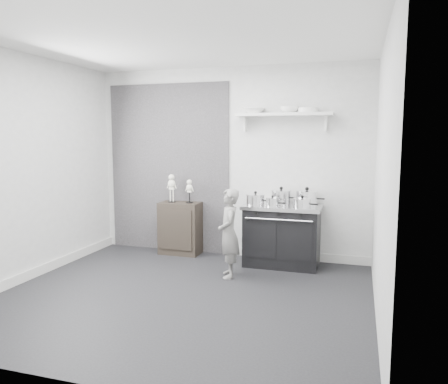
# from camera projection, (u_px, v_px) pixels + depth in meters

# --- Properties ---
(ground) EXTENTS (4.00, 4.00, 0.00)m
(ground) POSITION_uv_depth(u_px,v_px,m) (182.00, 296.00, 4.75)
(ground) COLOR black
(ground) RESTS_ON ground
(room_shell) EXTENTS (4.02, 3.62, 2.71)m
(room_shell) POSITION_uv_depth(u_px,v_px,m) (178.00, 144.00, 4.72)
(room_shell) COLOR #BBBBB9
(room_shell) RESTS_ON ground
(wall_shelf) EXTENTS (1.30, 0.26, 0.24)m
(wall_shelf) POSITION_uv_depth(u_px,v_px,m) (284.00, 115.00, 5.86)
(wall_shelf) COLOR silver
(wall_shelf) RESTS_ON room_shell
(stove) EXTENTS (1.02, 0.64, 0.82)m
(stove) POSITION_uv_depth(u_px,v_px,m) (282.00, 235.00, 5.85)
(stove) COLOR black
(stove) RESTS_ON ground
(side_cabinet) EXTENTS (0.59, 0.34, 0.77)m
(side_cabinet) POSITION_uv_depth(u_px,v_px,m) (180.00, 228.00, 6.44)
(side_cabinet) COLOR black
(side_cabinet) RESTS_ON ground
(child) EXTENTS (0.38, 0.47, 1.10)m
(child) POSITION_uv_depth(u_px,v_px,m) (229.00, 233.00, 5.34)
(child) COLOR slate
(child) RESTS_ON ground
(pot_front_left) EXTENTS (0.33, 0.24, 0.19)m
(pot_front_left) POSITION_uv_depth(u_px,v_px,m) (255.00, 199.00, 5.79)
(pot_front_left) COLOR white
(pot_front_left) RESTS_ON stove
(pot_back_left) EXTENTS (0.36, 0.28, 0.23)m
(pot_back_left) POSITION_uv_depth(u_px,v_px,m) (281.00, 197.00, 5.91)
(pot_back_left) COLOR white
(pot_back_left) RESTS_ON stove
(pot_back_right) EXTENTS (0.38, 0.30, 0.24)m
(pot_back_right) POSITION_uv_depth(u_px,v_px,m) (307.00, 198.00, 5.81)
(pot_back_right) COLOR white
(pot_back_right) RESTS_ON stove
(pot_front_right) EXTENTS (0.31, 0.23, 0.16)m
(pot_front_right) POSITION_uv_depth(u_px,v_px,m) (302.00, 203.00, 5.54)
(pot_front_right) COLOR white
(pot_front_right) RESTS_ON stove
(pot_front_center) EXTENTS (0.26, 0.17, 0.15)m
(pot_front_center) POSITION_uv_depth(u_px,v_px,m) (273.00, 202.00, 5.65)
(pot_front_center) COLOR white
(pot_front_center) RESTS_ON stove
(skeleton_full) EXTENTS (0.13, 0.09, 0.47)m
(skeleton_full) POSITION_uv_depth(u_px,v_px,m) (172.00, 186.00, 6.40)
(skeleton_full) COLOR silver
(skeleton_full) RESTS_ON side_cabinet
(skeleton_torso) EXTENTS (0.11, 0.07, 0.39)m
(skeleton_torso) POSITION_uv_depth(u_px,v_px,m) (189.00, 190.00, 6.32)
(skeleton_torso) COLOR silver
(skeleton_torso) RESTS_ON side_cabinet
(bowl_large) EXTENTS (0.29, 0.29, 0.07)m
(bowl_large) POSITION_uv_depth(u_px,v_px,m) (254.00, 111.00, 5.96)
(bowl_large) COLOR white
(bowl_large) RESTS_ON wall_shelf
(bowl_small) EXTENTS (0.25, 0.25, 0.08)m
(bowl_small) POSITION_uv_depth(u_px,v_px,m) (290.00, 110.00, 5.82)
(bowl_small) COLOR white
(bowl_small) RESTS_ON wall_shelf
(plate_stack) EXTENTS (0.27, 0.27, 0.06)m
(plate_stack) POSITION_uv_depth(u_px,v_px,m) (308.00, 110.00, 5.75)
(plate_stack) COLOR white
(plate_stack) RESTS_ON wall_shelf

